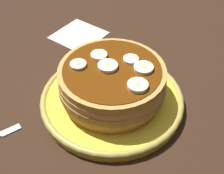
{
  "coord_description": "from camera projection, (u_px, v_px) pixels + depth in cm",
  "views": [
    {
      "loc": [
        -16.08,
        36.74,
        41.93
      ],
      "look_at": [
        0.0,
        0.0,
        4.22
      ],
      "focal_mm": 48.35,
      "sensor_mm": 36.0,
      "label": 1
    }
  ],
  "objects": [
    {
      "name": "banana_slice_0",
      "position": [
        108.0,
        66.0,
        0.52
      ],
      "size": [
        3.51,
        3.51,
        0.88
      ],
      "color": "#ECE4C3",
      "rests_on": "pancake_stack"
    },
    {
      "name": "banana_slice_4",
      "position": [
        99.0,
        55.0,
        0.54
      ],
      "size": [
        3.02,
        3.02,
        0.78
      ],
      "color": "#F1EDC5",
      "rests_on": "pancake_stack"
    },
    {
      "name": "banana_slice_2",
      "position": [
        78.0,
        65.0,
        0.52
      ],
      "size": [
        2.9,
        2.9,
        0.8
      ],
      "color": "#FAE3C1",
      "rests_on": "pancake_stack"
    },
    {
      "name": "ground_plane",
      "position": [
        112.0,
        108.0,
        0.59
      ],
      "size": [
        140.0,
        140.0,
        3.0
      ],
      "primitive_type": "cube",
      "color": "black"
    },
    {
      "name": "plate",
      "position": [
        112.0,
        99.0,
        0.57
      ],
      "size": [
        26.99,
        26.99,
        2.12
      ],
      "color": "yellow",
      "rests_on": "ground_plane"
    },
    {
      "name": "banana_slice_5",
      "position": [
        131.0,
        60.0,
        0.54
      ],
      "size": [
        2.79,
        2.79,
        0.71
      ],
      "color": "#EEF2BE",
      "rests_on": "pancake_stack"
    },
    {
      "name": "banana_slice_1",
      "position": [
        138.0,
        86.0,
        0.48
      ],
      "size": [
        3.43,
        3.43,
        0.93
      ],
      "color": "#F7E8BC",
      "rests_on": "pancake_stack"
    },
    {
      "name": "pancake_stack",
      "position": [
        112.0,
        83.0,
        0.54
      ],
      "size": [
        19.68,
        19.71,
        6.82
      ],
      "color": "#B47D34",
      "rests_on": "plate"
    },
    {
      "name": "banana_slice_3",
      "position": [
        144.0,
        68.0,
        0.52
      ],
      "size": [
        3.43,
        3.43,
        0.84
      ],
      "color": "beige",
      "rests_on": "pancake_stack"
    },
    {
      "name": "napkin",
      "position": [
        79.0,
        35.0,
        0.75
      ],
      "size": [
        13.13,
        13.13,
        0.3
      ],
      "primitive_type": "cube",
      "rotation": [
        0.0,
        0.0,
        -0.22
      ],
      "color": "white",
      "rests_on": "ground_plane"
    }
  ]
}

